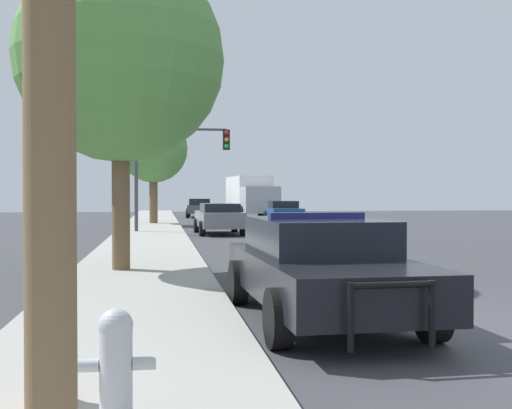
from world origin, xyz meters
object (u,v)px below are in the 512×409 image
object	(u,v)px
fire_hydrant	(116,359)
traffic_light	(176,155)
car_background_midblock	(219,218)
car_background_distant	(200,207)
car_background_oncoming	(283,211)
police_car	(320,266)
tree_sidewalk_near	(120,59)
traffic_cone	(51,363)
tree_sidewalk_far	(153,149)
box_truck	(251,196)

from	to	relation	value
fire_hydrant	traffic_light	bearing A→B (deg)	87.45
fire_hydrant	car_background_midblock	bearing A→B (deg)	82.85
car_background_distant	car_background_oncoming	world-z (taller)	car_background_distant
police_car	car_background_distant	size ratio (longest dim) A/B	1.21
traffic_light	car_background_oncoming	size ratio (longest dim) A/B	0.98
tree_sidewalk_near	traffic_cone	bearing A→B (deg)	-90.13
car_background_distant	car_background_oncoming	xyz separation A→B (m)	(4.26, -10.80, -0.01)
police_car	tree_sidewalk_far	world-z (taller)	tree_sidewalk_far
tree_sidewalk_near	tree_sidewalk_far	bearing A→B (deg)	88.73
police_car	tree_sidewalk_near	bearing A→B (deg)	-62.18
car_background_distant	traffic_light	bearing A→B (deg)	-92.08
car_background_midblock	tree_sidewalk_near	bearing A→B (deg)	-105.70
police_car	car_background_midblock	world-z (taller)	police_car
fire_hydrant	car_background_distant	world-z (taller)	car_background_distant
car_background_distant	tree_sidewalk_near	xyz separation A→B (m)	(-3.80, -33.62, 3.97)
tree_sidewalk_near	car_background_midblock	bearing A→B (deg)	76.09
traffic_cone	police_car	bearing A→B (deg)	48.90
fire_hydrant	car_background_midblock	distance (m)	23.42
car_background_oncoming	box_truck	size ratio (longest dim) A/B	0.60
traffic_cone	fire_hydrant	bearing A→B (deg)	-37.74
car_background_distant	box_truck	size ratio (longest dim) A/B	0.53
tree_sidewalk_near	tree_sidewalk_far	world-z (taller)	tree_sidewalk_near
car_background_midblock	traffic_cone	world-z (taller)	car_background_midblock
tree_sidewalk_far	traffic_cone	size ratio (longest dim) A/B	9.74
car_background_distant	car_background_midblock	world-z (taller)	car_background_distant
car_background_midblock	fire_hydrant	bearing A→B (deg)	-98.94
box_truck	tree_sidewalk_near	bearing A→B (deg)	73.05
box_truck	tree_sidewalk_near	xyz separation A→B (m)	(-7.24, -30.87, 3.08)
traffic_cone	car_background_distant	bearing A→B (deg)	84.88
car_background_oncoming	police_car	bearing A→B (deg)	83.12
fire_hydrant	car_background_oncoming	bearing A→B (deg)	76.83
car_background_midblock	car_background_oncoming	bearing A→B (deg)	60.96
fire_hydrant	tree_sidewalk_far	size ratio (longest dim) A/B	0.13
tree_sidewalk_far	traffic_cone	xyz separation A→B (m)	(-0.51, -31.13, -3.83)
car_background_oncoming	car_background_distant	bearing A→B (deg)	-65.41
traffic_light	tree_sidewalk_far	world-z (taller)	tree_sidewalk_far
police_car	box_truck	bearing A→B (deg)	-98.31
car_background_oncoming	box_truck	world-z (taller)	box_truck
police_car	tree_sidewalk_far	xyz separation A→B (m)	(-2.59, 27.57, 3.50)
car_background_oncoming	tree_sidewalk_far	bearing A→B (deg)	8.25
police_car	traffic_cone	bearing A→B (deg)	47.13
car_background_midblock	tree_sidewalk_near	xyz separation A→B (m)	(-3.43, -13.83, 3.99)
police_car	tree_sidewalk_near	xyz separation A→B (m)	(-3.08, 5.43, 3.95)
car_background_distant	car_background_oncoming	size ratio (longest dim) A/B	0.89
car_background_midblock	traffic_cone	size ratio (longest dim) A/B	6.84
car_background_distant	car_background_oncoming	distance (m)	11.61
fire_hydrant	car_background_midblock	size ratio (longest dim) A/B	0.19
traffic_light	tree_sidewalk_far	size ratio (longest dim) A/B	0.77
fire_hydrant	car_background_oncoming	xyz separation A→B (m)	(7.54, 32.22, 0.18)
fire_hydrant	traffic_light	size ratio (longest dim) A/B	0.17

